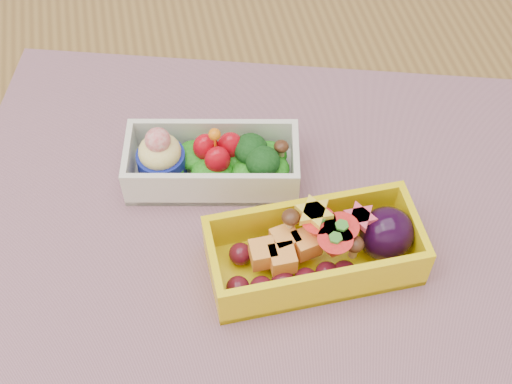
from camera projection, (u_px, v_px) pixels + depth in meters
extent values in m
cube|color=brown|center=(214.00, 257.00, 0.65)|extent=(1.20, 0.80, 0.04)
cylinder|color=brown|center=(497.00, 153.00, 1.22)|extent=(0.06, 0.06, 0.71)
cube|color=gray|center=(249.00, 222.00, 0.65)|extent=(0.65, 0.57, 0.00)
cube|color=silver|center=(212.00, 162.00, 0.66)|extent=(0.17, 0.10, 0.04)
ellipsoid|color=green|center=(213.00, 166.00, 0.67)|extent=(0.16, 0.09, 0.02)
cylinder|color=navy|center=(162.00, 164.00, 0.66)|extent=(0.05, 0.05, 0.03)
sphere|color=red|center=(158.00, 140.00, 0.63)|extent=(0.02, 0.02, 0.02)
ellipsoid|color=#B30614|center=(206.00, 147.00, 0.66)|extent=(0.02, 0.02, 0.03)
ellipsoid|color=#B30614|center=(217.00, 160.00, 0.65)|extent=(0.02, 0.02, 0.03)
ellipsoid|color=#B30614|center=(230.00, 146.00, 0.66)|extent=(0.02, 0.02, 0.03)
sphere|color=orange|center=(215.00, 134.00, 0.63)|extent=(0.01, 0.01, 0.01)
ellipsoid|color=black|center=(251.00, 149.00, 0.66)|extent=(0.03, 0.03, 0.03)
ellipsoid|color=black|center=(263.00, 162.00, 0.65)|extent=(0.03, 0.03, 0.03)
ellipsoid|color=#3F2111|center=(281.00, 146.00, 0.65)|extent=(0.01, 0.01, 0.01)
cube|color=yellow|center=(314.00, 251.00, 0.60)|extent=(0.18, 0.08, 0.05)
ellipsoid|color=#500F1D|center=(273.00, 269.00, 0.60)|extent=(0.10, 0.05, 0.02)
cube|color=orange|center=(283.00, 249.00, 0.59)|extent=(0.05, 0.04, 0.02)
cone|color=red|center=(317.00, 229.00, 0.59)|extent=(0.03, 0.03, 0.03)
cone|color=red|center=(340.00, 236.00, 0.59)|extent=(0.03, 0.03, 0.03)
cone|color=red|center=(334.00, 248.00, 0.58)|extent=(0.03, 0.03, 0.03)
cylinder|color=yellow|center=(314.00, 212.00, 0.58)|extent=(0.03, 0.03, 0.01)
cylinder|color=#E53F5B|center=(360.00, 217.00, 0.59)|extent=(0.03, 0.03, 0.01)
ellipsoid|color=#3F2111|center=(290.00, 229.00, 0.60)|extent=(0.02, 0.02, 0.01)
ellipsoid|color=#3F2111|center=(354.00, 250.00, 0.59)|extent=(0.02, 0.02, 0.01)
ellipsoid|color=black|center=(386.00, 234.00, 0.60)|extent=(0.05, 0.05, 0.05)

